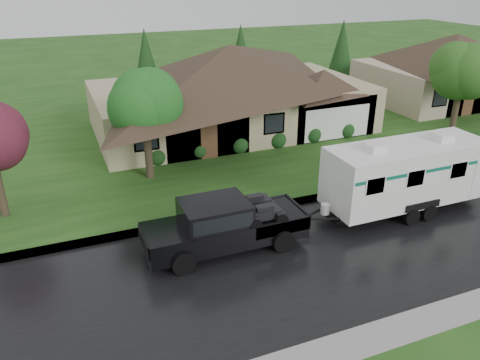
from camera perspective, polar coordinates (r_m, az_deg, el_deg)
name	(u,v)px	position (r m, az deg, el deg)	size (l,w,h in m)	color
ground	(303,228)	(20.55, 7.72, -5.87)	(140.00, 140.00, 0.00)	#1F4A17
road	(328,252)	(19.11, 10.66, -8.62)	(140.00, 8.00, 0.01)	black
curb	(280,205)	(22.24, 4.91, -3.01)	(140.00, 0.50, 0.15)	gray
lawn	(199,127)	(33.22, -5.00, 6.43)	(140.00, 26.00, 0.15)	#1F4A17
house_main	(235,78)	(31.97, -0.58, 12.34)	(19.44, 10.80, 6.90)	tan
house_neighbor	(458,60)	(43.71, 25.02, 13.06)	(15.12, 9.72, 6.45)	tan
tree_left_green	(144,104)	(24.02, -11.61, 9.02)	(3.45, 3.45, 5.71)	#382B1E
tree_right_green	(463,72)	(33.36, 25.52, 11.75)	(3.60, 3.60, 5.96)	#382B1E
shrub_row	(258,141)	(28.64, 2.23, 4.75)	(13.60, 1.00, 1.00)	#143814
pickup_truck	(222,223)	(18.44, -2.15, -5.31)	(6.43, 2.44, 2.14)	black
travel_trailer	(406,173)	(22.35, 19.57, 0.85)	(7.92, 2.78, 3.56)	white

